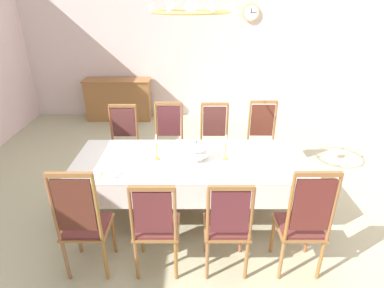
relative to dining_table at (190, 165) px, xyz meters
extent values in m
cube|color=#B1AF8D|center=(0.00, 0.11, -0.72)|extent=(7.16, 7.17, 0.04)
cube|color=silver|center=(0.00, 3.74, 0.85)|extent=(7.16, 0.08, 3.10)
cylinder|color=olive|center=(-1.29, -0.45, -0.33)|extent=(0.07, 0.07, 0.74)
cylinder|color=olive|center=(1.29, -0.45, -0.33)|extent=(0.07, 0.07, 0.74)
cylinder|color=olive|center=(-1.29, 0.45, -0.33)|extent=(0.07, 0.07, 0.74)
cylinder|color=olive|center=(1.29, 0.45, -0.33)|extent=(0.07, 0.07, 0.74)
cube|color=olive|center=(0.00, 0.00, 0.00)|extent=(2.66, 0.97, 0.08)
cube|color=#936135|center=(0.00, 0.00, 0.05)|extent=(2.78, 1.09, 0.03)
cube|color=white|center=(0.00, 0.00, 0.07)|extent=(2.80, 1.11, 0.00)
cube|color=white|center=(0.00, -0.55, -0.09)|extent=(2.80, 0.00, 0.32)
cube|color=white|center=(0.00, 0.55, -0.09)|extent=(2.80, 0.00, 0.32)
cube|color=white|center=(-1.39, 0.00, -0.09)|extent=(0.00, 1.11, 0.32)
cube|color=white|center=(1.39, 0.00, -0.09)|extent=(0.00, 1.11, 0.32)
cylinder|color=#945F35|center=(-1.21, -0.71, -0.46)|extent=(0.04, 0.04, 0.48)
cylinder|color=#935C2D|center=(-0.83, -0.71, -0.46)|extent=(0.04, 0.04, 0.48)
cylinder|color=#8E613F|center=(-1.21, -1.07, -0.46)|extent=(0.04, 0.04, 0.48)
cylinder|color=olive|center=(-0.83, -1.07, -0.46)|extent=(0.04, 0.04, 0.48)
cube|color=#936135|center=(-1.02, -0.89, -0.21)|extent=(0.44, 0.42, 0.03)
cube|color=#5B2725|center=(-1.02, -0.89, -0.19)|extent=(0.40, 0.38, 0.02)
cylinder|color=#985A38|center=(-1.21, -1.08, 0.15)|extent=(0.03, 0.03, 0.70)
cylinder|color=olive|center=(-0.82, -1.08, 0.15)|extent=(0.03, 0.03, 0.70)
cube|color=#572A1E|center=(-1.02, -1.08, 0.19)|extent=(0.34, 0.02, 0.53)
cube|color=#936135|center=(-1.02, -1.08, 0.50)|extent=(0.40, 0.04, 0.04)
cylinder|color=olive|center=(-0.83, 0.71, -0.46)|extent=(0.04, 0.04, 0.48)
cylinder|color=brown|center=(-1.21, 0.71, -0.46)|extent=(0.04, 0.04, 0.48)
cylinder|color=#986737|center=(-0.83, 1.07, -0.46)|extent=(0.04, 0.04, 0.48)
cylinder|color=#975837|center=(-1.21, 1.07, -0.46)|extent=(0.04, 0.04, 0.48)
cube|color=#936135|center=(-1.02, 0.89, -0.21)|extent=(0.44, 0.42, 0.03)
cube|color=#5B2725|center=(-1.02, 0.89, -0.19)|extent=(0.40, 0.38, 0.02)
cylinder|color=brown|center=(-0.82, 1.08, 0.09)|extent=(0.03, 0.03, 0.58)
cylinder|color=#9B5733|center=(-1.21, 1.08, 0.09)|extent=(0.03, 0.03, 0.58)
cube|color=#572C2B|center=(-1.02, 1.08, 0.12)|extent=(0.34, 0.02, 0.44)
cube|color=#936135|center=(-1.02, 1.08, 0.39)|extent=(0.40, 0.04, 0.04)
cylinder|color=olive|center=(-0.53, -0.71, -0.46)|extent=(0.04, 0.04, 0.48)
cylinder|color=#956236|center=(-0.15, -0.71, -0.46)|extent=(0.04, 0.04, 0.48)
cylinder|color=#945F33|center=(-0.53, -1.07, -0.46)|extent=(0.04, 0.04, 0.48)
cylinder|color=olive|center=(-0.15, -1.07, -0.46)|extent=(0.04, 0.04, 0.48)
cube|color=#936135|center=(-0.34, -0.89, -0.21)|extent=(0.44, 0.42, 0.03)
cube|color=#5B2725|center=(-0.34, -0.89, -0.19)|extent=(0.40, 0.38, 0.02)
cylinder|color=#925D33|center=(-0.53, -1.08, 0.08)|extent=(0.03, 0.03, 0.57)
cylinder|color=olive|center=(-0.14, -1.08, 0.08)|extent=(0.03, 0.03, 0.57)
cube|color=#5E282A|center=(-0.34, -1.08, 0.11)|extent=(0.34, 0.02, 0.43)
cube|color=#936135|center=(-0.34, -1.08, 0.37)|extent=(0.40, 0.04, 0.04)
cylinder|color=olive|center=(-0.15, 0.71, -0.46)|extent=(0.04, 0.04, 0.48)
cylinder|color=brown|center=(-0.53, 0.71, -0.46)|extent=(0.04, 0.04, 0.48)
cylinder|color=olive|center=(-0.15, 1.07, -0.46)|extent=(0.04, 0.04, 0.48)
cylinder|color=#97583E|center=(-0.53, 1.07, -0.46)|extent=(0.04, 0.04, 0.48)
cube|color=#936135|center=(-0.34, 0.89, -0.21)|extent=(0.44, 0.42, 0.03)
cube|color=#5B2725|center=(-0.34, 0.89, -0.19)|extent=(0.40, 0.38, 0.02)
cylinder|color=#8F583E|center=(-0.14, 1.08, 0.11)|extent=(0.03, 0.03, 0.62)
cylinder|color=olive|center=(-0.53, 1.08, 0.11)|extent=(0.03, 0.03, 0.62)
cube|color=#55282B|center=(-0.34, 1.08, 0.14)|extent=(0.34, 0.02, 0.47)
cube|color=#936135|center=(-0.34, 1.08, 0.42)|extent=(0.40, 0.04, 0.04)
cylinder|color=#99653E|center=(0.16, -0.71, -0.46)|extent=(0.04, 0.04, 0.48)
cylinder|color=#99593A|center=(0.54, -0.71, -0.46)|extent=(0.04, 0.04, 0.48)
cylinder|color=#93663E|center=(0.16, -1.07, -0.46)|extent=(0.04, 0.04, 0.48)
cylinder|color=olive|center=(0.54, -1.07, -0.46)|extent=(0.04, 0.04, 0.48)
cube|color=#936135|center=(0.35, -0.89, -0.21)|extent=(0.44, 0.42, 0.03)
cube|color=#5B2725|center=(0.35, -0.89, -0.19)|extent=(0.40, 0.38, 0.02)
cylinder|color=#9A6435|center=(0.15, -1.08, 0.09)|extent=(0.03, 0.03, 0.57)
cylinder|color=brown|center=(0.54, -1.08, 0.09)|extent=(0.03, 0.03, 0.57)
cube|color=#5E272C|center=(0.35, -1.08, 0.12)|extent=(0.34, 0.02, 0.44)
cube|color=#936135|center=(0.35, -1.08, 0.37)|extent=(0.40, 0.04, 0.04)
cylinder|color=#965D3D|center=(0.54, 0.71, -0.46)|extent=(0.04, 0.04, 0.48)
cylinder|color=olive|center=(0.16, 0.71, -0.46)|extent=(0.04, 0.04, 0.48)
cylinder|color=#8F5F3A|center=(0.54, 1.07, -0.46)|extent=(0.04, 0.04, 0.48)
cylinder|color=brown|center=(0.16, 1.07, -0.46)|extent=(0.04, 0.04, 0.48)
cube|color=#936135|center=(0.35, 0.89, -0.21)|extent=(0.44, 0.42, 0.03)
cube|color=#5B2725|center=(0.35, 0.89, -0.19)|extent=(0.40, 0.38, 0.02)
cylinder|color=brown|center=(0.54, 1.08, 0.11)|extent=(0.03, 0.03, 0.61)
cylinder|color=olive|center=(0.15, 1.08, 0.11)|extent=(0.03, 0.03, 0.61)
cube|color=#542D29|center=(0.35, 1.08, 0.14)|extent=(0.34, 0.02, 0.46)
cube|color=#936135|center=(0.35, 1.08, 0.41)|extent=(0.40, 0.04, 0.04)
cylinder|color=brown|center=(0.87, -0.71, -0.46)|extent=(0.04, 0.04, 0.48)
cylinder|color=#965A35|center=(1.25, -0.71, -0.46)|extent=(0.04, 0.04, 0.48)
cylinder|color=olive|center=(0.87, -1.07, -0.46)|extent=(0.04, 0.04, 0.48)
cylinder|color=#996532|center=(1.25, -1.07, -0.46)|extent=(0.04, 0.04, 0.48)
cube|color=#936135|center=(1.06, -0.89, -0.21)|extent=(0.44, 0.42, 0.03)
cube|color=#5B2725|center=(1.06, -0.89, -0.19)|extent=(0.40, 0.38, 0.02)
cylinder|color=#97602C|center=(0.87, -1.08, 0.16)|extent=(0.03, 0.03, 0.71)
cylinder|color=#915D36|center=(1.26, -1.08, 0.16)|extent=(0.03, 0.03, 0.71)
cube|color=maroon|center=(1.06, -1.08, 0.19)|extent=(0.34, 0.02, 0.54)
cube|color=#936135|center=(1.06, -1.08, 0.51)|extent=(0.40, 0.04, 0.04)
cylinder|color=#96633F|center=(1.25, 0.71, -0.46)|extent=(0.04, 0.04, 0.48)
cylinder|color=olive|center=(0.87, 0.71, -0.46)|extent=(0.04, 0.04, 0.48)
cylinder|color=#99623B|center=(1.25, 1.07, -0.46)|extent=(0.04, 0.04, 0.48)
cylinder|color=olive|center=(0.87, 1.07, -0.46)|extent=(0.04, 0.04, 0.48)
cube|color=#936135|center=(1.06, 0.89, -0.21)|extent=(0.44, 0.42, 0.03)
cube|color=#5B2725|center=(1.06, 0.89, -0.19)|extent=(0.40, 0.38, 0.02)
cylinder|color=#9A6035|center=(1.26, 1.08, 0.12)|extent=(0.03, 0.03, 0.64)
cylinder|color=olive|center=(0.87, 1.08, 0.12)|extent=(0.03, 0.03, 0.64)
cube|color=#5B2C1F|center=(1.06, 1.08, 0.15)|extent=(0.34, 0.02, 0.49)
cube|color=#936135|center=(1.06, 1.08, 0.44)|extent=(0.40, 0.04, 0.04)
cylinder|color=white|center=(0.06, 0.00, 0.08)|extent=(0.17, 0.17, 0.02)
ellipsoid|color=white|center=(0.06, 0.00, 0.16)|extent=(0.31, 0.31, 0.14)
ellipsoid|color=white|center=(0.06, 0.00, 0.24)|extent=(0.28, 0.28, 0.11)
sphere|color=#32577C|center=(0.06, 0.00, 0.30)|extent=(0.03, 0.03, 0.03)
cylinder|color=gold|center=(-0.41, 0.00, 0.08)|extent=(0.07, 0.07, 0.02)
cylinder|color=gold|center=(-0.41, 0.00, 0.18)|extent=(0.02, 0.02, 0.19)
cone|color=gold|center=(-0.41, 0.00, 0.28)|extent=(0.04, 0.04, 0.02)
cylinder|color=silver|center=(-0.41, 0.00, 0.34)|extent=(0.02, 0.02, 0.10)
cylinder|color=gold|center=(0.41, 0.00, 0.08)|extent=(0.07, 0.07, 0.02)
cylinder|color=gold|center=(0.41, 0.00, 0.18)|extent=(0.02, 0.02, 0.18)
cone|color=gold|center=(0.41, 0.00, 0.28)|extent=(0.04, 0.04, 0.02)
cylinder|color=silver|center=(0.41, 0.00, 0.34)|extent=(0.02, 0.02, 0.10)
cylinder|color=white|center=(-0.87, -0.38, 0.09)|extent=(0.17, 0.17, 0.03)
cylinder|color=white|center=(-0.87, -0.38, 0.10)|extent=(0.14, 0.14, 0.02)
torus|color=#32577C|center=(-0.87, -0.38, 0.10)|extent=(0.17, 0.17, 0.01)
cylinder|color=white|center=(-0.15, 0.42, 0.09)|extent=(0.18, 0.18, 0.04)
cylinder|color=white|center=(-0.15, 0.42, 0.10)|extent=(0.14, 0.14, 0.02)
torus|color=#32577C|center=(-0.15, 0.42, 0.11)|extent=(0.17, 0.17, 0.01)
cube|color=gold|center=(-0.98, -0.42, 0.08)|extent=(0.03, 0.14, 0.00)
ellipsoid|color=gold|center=(-0.99, -0.33, 0.08)|extent=(0.03, 0.05, 0.01)
cube|color=gold|center=(-0.27, 0.38, 0.08)|extent=(0.03, 0.14, 0.00)
ellipsoid|color=gold|center=(-0.26, 0.46, 0.08)|extent=(0.03, 0.05, 0.01)
cube|color=#936135|center=(-1.62, 3.42, -0.26)|extent=(1.40, 0.44, 0.88)
cube|color=#976031|center=(-1.62, 3.42, 0.19)|extent=(1.44, 0.48, 0.02)
cube|color=#975732|center=(-1.27, 3.64, -0.26)|extent=(0.59, 0.01, 0.70)
cube|color=brown|center=(-1.97, 3.64, -0.26)|extent=(0.59, 0.01, 0.70)
cylinder|color=#D1B251|center=(1.23, 3.67, 1.53)|extent=(0.34, 0.05, 0.34)
cylinder|color=white|center=(1.23, 3.64, 1.53)|extent=(0.30, 0.01, 0.30)
cube|color=black|center=(1.23, 3.63, 1.56)|extent=(0.01, 0.00, 0.08)
cube|color=black|center=(1.27, 3.63, 1.53)|extent=(0.12, 0.00, 0.01)
sphere|color=white|center=(0.00, 0.00, 1.75)|extent=(0.12, 0.12, 0.12)
torus|color=gold|center=(0.00, 0.00, 1.71)|extent=(0.80, 0.80, 0.02)
cylinder|color=silver|center=(0.39, 0.00, 1.75)|extent=(0.04, 0.04, 0.06)
cylinder|color=silver|center=(0.19, 0.33, 1.75)|extent=(0.04, 0.04, 0.06)
cylinder|color=silver|center=(-0.19, 0.33, 1.75)|extent=(0.04, 0.04, 0.06)
cylinder|color=silver|center=(-0.39, 0.00, 1.75)|extent=(0.04, 0.04, 0.06)
cylinder|color=silver|center=(-0.19, -0.33, 1.75)|extent=(0.04, 0.04, 0.06)
cylinder|color=silver|center=(0.19, -0.33, 1.75)|extent=(0.04, 0.04, 0.06)
camera|label=1|loc=(0.01, -3.33, 1.86)|focal=29.41mm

